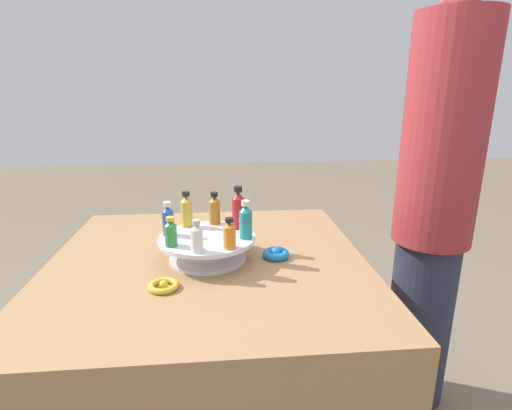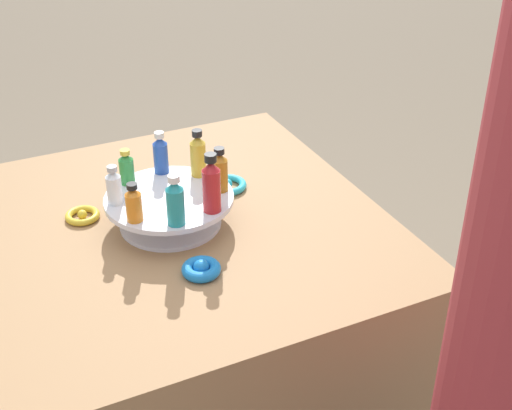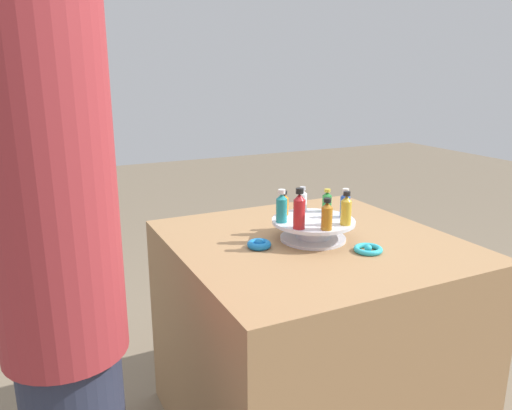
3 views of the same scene
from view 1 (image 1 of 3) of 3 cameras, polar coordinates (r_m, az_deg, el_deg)
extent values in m
cube|color=#9E754C|center=(1.45, -6.31, -22.12)|extent=(0.96, 0.96, 0.79)
cylinder|color=silver|center=(1.25, -6.89, -7.46)|extent=(0.23, 0.23, 0.01)
cylinder|color=silver|center=(1.23, -6.94, -6.13)|extent=(0.12, 0.12, 0.05)
cylinder|color=silver|center=(1.22, -7.00, -4.72)|extent=(0.29, 0.29, 0.01)
cylinder|color=#B21E23|center=(1.27, -2.54, -1.21)|extent=(0.04, 0.04, 0.10)
cone|color=#B21E23|center=(1.25, -2.57, 1.41)|extent=(0.04, 0.04, 0.02)
cylinder|color=black|center=(1.24, -2.58, 2.28)|extent=(0.03, 0.03, 0.02)
cylinder|color=#AD6B19|center=(1.32, -5.92, -1.08)|extent=(0.04, 0.04, 0.08)
cone|color=#AD6B19|center=(1.30, -5.98, 0.87)|extent=(0.04, 0.04, 0.02)
cylinder|color=black|center=(1.30, -6.00, 1.52)|extent=(0.02, 0.02, 0.01)
cylinder|color=gold|center=(1.30, -9.85, -1.27)|extent=(0.04, 0.04, 0.08)
cone|color=gold|center=(1.29, -9.96, 0.88)|extent=(0.03, 0.03, 0.02)
cylinder|color=black|center=(1.28, -9.99, 1.60)|extent=(0.02, 0.02, 0.01)
cylinder|color=#234CAD|center=(1.24, -12.43, -2.56)|extent=(0.03, 0.03, 0.07)
cone|color=#234CAD|center=(1.22, -12.56, -0.54)|extent=(0.03, 0.03, 0.02)
cylinder|color=silver|center=(1.22, -12.60, 0.13)|extent=(0.02, 0.02, 0.01)
cylinder|color=#288438|center=(1.15, -12.05, -4.29)|extent=(0.03, 0.03, 0.06)
cone|color=#288438|center=(1.14, -12.16, -2.53)|extent=(0.03, 0.03, 0.01)
cylinder|color=gold|center=(1.14, -12.20, -1.95)|extent=(0.02, 0.02, 0.01)
cylinder|color=silver|center=(1.10, -8.43, -5.05)|extent=(0.03, 0.03, 0.07)
cone|color=silver|center=(1.09, -8.52, -3.09)|extent=(0.03, 0.03, 0.01)
cylinder|color=#B2B2B7|center=(1.08, -8.55, -2.44)|extent=(0.02, 0.02, 0.01)
cylinder|color=orange|center=(1.11, -3.80, -4.65)|extent=(0.03, 0.03, 0.06)
cone|color=orange|center=(1.10, -3.84, -2.78)|extent=(0.03, 0.03, 0.01)
cylinder|color=black|center=(1.10, -3.85, -2.15)|extent=(0.02, 0.02, 0.01)
cylinder|color=teal|center=(1.18, -1.47, -2.84)|extent=(0.04, 0.04, 0.08)
cone|color=teal|center=(1.17, -1.49, -0.50)|extent=(0.04, 0.04, 0.02)
cylinder|color=silver|center=(1.16, -1.49, 0.28)|extent=(0.02, 0.02, 0.01)
torus|color=#2DB7CC|center=(1.42, -10.72, -4.37)|extent=(0.10, 0.10, 0.02)
sphere|color=#2DB7CC|center=(1.42, -10.73, -4.24)|extent=(0.02, 0.02, 0.02)
torus|color=gold|center=(1.09, -13.07, -11.18)|extent=(0.08, 0.08, 0.02)
sphere|color=gold|center=(1.09, -13.08, -11.03)|extent=(0.02, 0.02, 0.02)
torus|color=blue|center=(1.25, 2.86, -6.99)|extent=(0.08, 0.08, 0.02)
sphere|color=blue|center=(1.24, 2.86, -6.78)|extent=(0.03, 0.03, 0.03)
cylinder|color=#282D42|center=(1.87, 22.27, -15.07)|extent=(0.25, 0.25, 0.72)
cylinder|color=#9E2D33|center=(1.63, 25.23, 9.12)|extent=(0.29, 0.29, 0.83)
camera|label=2|loc=(1.53, 60.35, 23.02)|focal=50.00mm
camera|label=3|loc=(2.71, 14.17, 17.65)|focal=35.00mm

